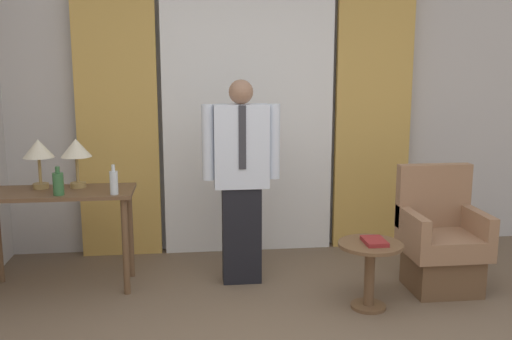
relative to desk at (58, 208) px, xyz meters
name	(u,v)px	position (x,y,z in m)	size (l,w,h in m)	color
wall_back	(247,108)	(1.58, 0.90, 0.69)	(10.00, 0.06, 2.70)	beige
curtain_sheer_center	(248,115)	(1.58, 0.77, 0.63)	(1.57, 0.06, 2.58)	white
curtain_drape_left	(117,117)	(0.39, 0.77, 0.63)	(0.72, 0.06, 2.58)	gold
curtain_drape_right	(373,114)	(2.76, 0.77, 0.63)	(0.72, 0.06, 2.58)	gold
desk	(58,208)	(0.00, 0.00, 0.00)	(1.17, 0.50, 0.79)	brown
table_lamp_left	(38,151)	(-0.14, 0.11, 0.43)	(0.24, 0.24, 0.39)	#9E7F47
table_lamp_right	(76,151)	(0.14, 0.11, 0.43)	(0.24, 0.24, 0.39)	#9E7F47
bottle_near_edge	(58,183)	(0.05, -0.15, 0.23)	(0.08, 0.08, 0.22)	#336638
bottle_by_lamp	(114,182)	(0.46, -0.17, 0.23)	(0.06, 0.06, 0.23)	silver
person	(241,175)	(1.43, -0.03, 0.24)	(0.62, 0.20, 1.64)	black
armchair	(441,244)	(2.98, -0.36, -0.30)	(0.60, 0.55, 0.97)	brown
side_table	(370,264)	(2.31, -0.66, -0.32)	(0.47, 0.47, 0.49)	brown
book	(374,241)	(2.33, -0.67, -0.15)	(0.15, 0.22, 0.03)	maroon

